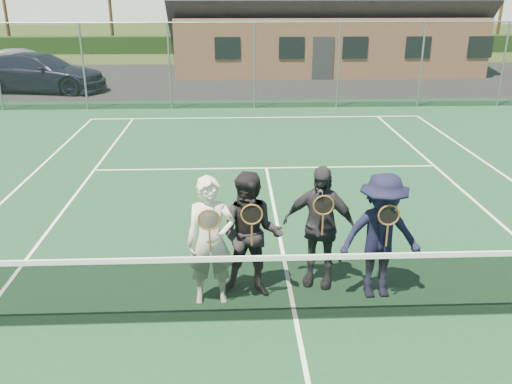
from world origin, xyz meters
TOP-DOWN VIEW (x-y plane):
  - ground at (0.00, 20.00)m, footprint 220.00×220.00m
  - court_surface at (0.00, 0.00)m, footprint 30.00×30.00m
  - tarmac_carpark at (-4.00, 20.00)m, footprint 40.00×12.00m
  - hedge_row at (0.00, 32.00)m, footprint 40.00×1.20m
  - car_b at (-9.85, 17.95)m, footprint 5.13×2.26m
  - car_c at (-8.85, 17.38)m, footprint 5.76×3.11m
  - court_markings at (0.00, 0.00)m, footprint 11.03×23.83m
  - tennis_net at (0.00, 0.00)m, footprint 11.68×0.08m
  - perimeter_fence at (0.00, 13.50)m, footprint 30.07×0.07m
  - player_a at (-1.10, 0.53)m, footprint 0.68×0.52m
  - player_b at (-0.56, 0.68)m, footprint 0.97×0.81m
  - player_c at (0.42, 0.96)m, footprint 1.14×0.78m
  - player_d at (1.20, 0.58)m, footprint 1.20×0.73m

SIDE VIEW (x-z plane):
  - ground at x=0.00m, z-range 0.00..0.00m
  - tarmac_carpark at x=-4.00m, z-range 0.00..0.01m
  - court_surface at x=0.00m, z-range 0.00..0.02m
  - court_markings at x=0.00m, z-range 0.02..0.03m
  - tennis_net at x=0.00m, z-range -0.01..1.09m
  - hedge_row at x=0.00m, z-range 0.00..1.10m
  - car_c at x=-8.85m, z-range 0.00..1.59m
  - car_b at x=-9.85m, z-range 0.00..1.64m
  - player_d at x=1.20m, z-range 0.02..1.82m
  - player_b at x=-0.56m, z-range 0.02..1.82m
  - player_c at x=0.42m, z-range 0.02..1.82m
  - player_a at x=-1.10m, z-range 0.02..1.82m
  - perimeter_fence at x=0.00m, z-range 0.01..3.03m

